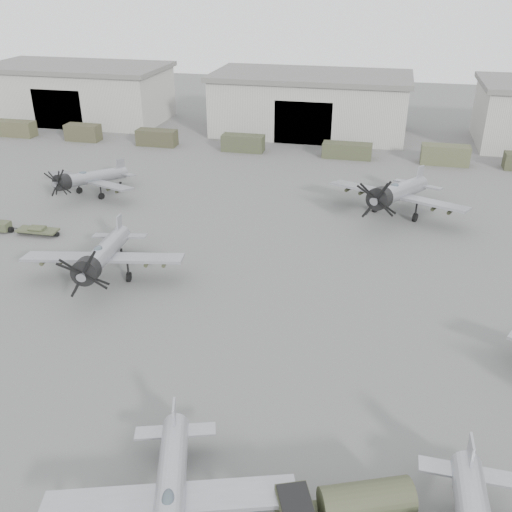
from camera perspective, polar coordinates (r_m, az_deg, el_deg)
The scene contains 15 objects.
ground at distance 34.59m, azimuth -10.02°, elevation -13.83°, with size 220.00×220.00×0.00m, color #575755.
hangar_left at distance 100.65m, azimuth -17.35°, elevation 15.36°, with size 29.00×14.80×8.70m.
hangar_center at distance 88.39m, azimuth 5.44°, elevation 14.96°, with size 29.00×14.80×8.70m.
support_truck_0 at distance 93.74m, azimuth -22.93°, elevation 11.66°, with size 5.97×2.20×2.25m, color #45442D.
support_truck_1 at distance 87.87m, azimuth -16.91°, elevation 11.74°, with size 4.96×2.20×2.34m, color #3C3B27.
support_truck_2 at distance 82.96m, azimuth -9.88°, elevation 11.59°, with size 5.61×2.20×2.20m, color #383824.
support_truck_3 at distance 79.09m, azimuth -1.31°, elevation 11.23°, with size 5.70×2.20×2.21m, color #393E28.
support_truck_4 at distance 76.99m, azimuth 9.09°, elevation 10.37°, with size 6.40×2.20×1.96m, color #3B3F29.
support_truck_5 at distance 77.14m, azimuth 18.38°, elevation 9.58°, with size 5.95×2.20×2.46m, color #484B31.
aircraft_near_1 at distance 26.69m, azimuth -8.61°, elevation -22.99°, with size 11.12×10.01×4.46m.
aircraft_mid_1 at distance 46.02m, azimuth -15.18°, elevation 0.04°, with size 12.76×11.48×5.06m.
aircraft_far_0 at distance 64.72m, azimuth -16.51°, elevation 7.43°, with size 11.21×10.09×4.50m.
aircraft_far_1 at distance 58.15m, azimuth 13.87°, elevation 6.15°, with size 13.88×12.55×5.63m.
fuel_tanker at distance 27.37m, azimuth 9.00°, elevation -23.48°, with size 6.50×4.39×2.39m.
tug_trailer at distance 58.36m, azimuth -23.02°, elevation 2.63°, with size 6.74×1.53×1.35m.
Camera 1 is at (11.50, -23.83, 22.27)m, focal length 40.00 mm.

